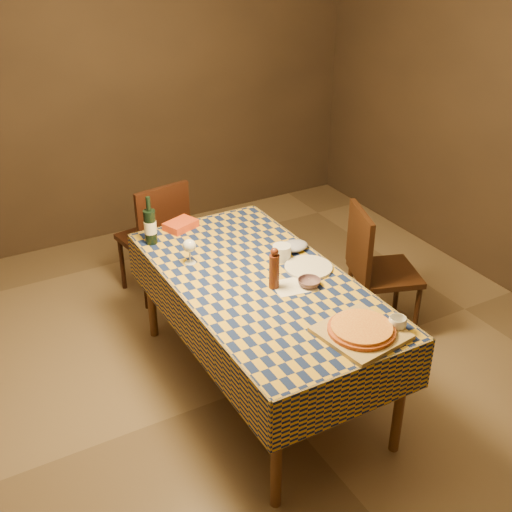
% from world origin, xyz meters
% --- Properties ---
extents(room, '(5.00, 5.10, 2.70)m').
position_xyz_m(room, '(0.00, 0.00, 1.35)').
color(room, brown).
rests_on(room, ground).
extents(dining_table, '(0.94, 1.84, 0.77)m').
position_xyz_m(dining_table, '(0.00, 0.00, 0.69)').
color(dining_table, brown).
rests_on(dining_table, ground).
extents(cutting_board, '(0.43, 0.43, 0.02)m').
position_xyz_m(cutting_board, '(0.17, -0.71, 0.78)').
color(cutting_board, '#A3874C').
rests_on(cutting_board, dining_table).
extents(pizza, '(0.41, 0.41, 0.03)m').
position_xyz_m(pizza, '(0.17, -0.71, 0.81)').
color(pizza, '#9C431A').
rests_on(pizza, cutting_board).
extents(pepper_mill, '(0.07, 0.07, 0.25)m').
position_xyz_m(pepper_mill, '(0.03, -0.11, 0.89)').
color(pepper_mill, '#451C10').
rests_on(pepper_mill, dining_table).
extents(bowl, '(0.15, 0.15, 0.04)m').
position_xyz_m(bowl, '(0.21, -0.19, 0.79)').
color(bowl, '#58404A').
rests_on(bowl, dining_table).
extents(wine_glass, '(0.08, 0.08, 0.16)m').
position_xyz_m(wine_glass, '(-0.27, 0.37, 0.88)').
color(wine_glass, silver).
rests_on(wine_glass, dining_table).
extents(wine_bottle, '(0.09, 0.09, 0.31)m').
position_xyz_m(wine_bottle, '(-0.38, 0.73, 0.89)').
color(wine_bottle, black).
rests_on(wine_bottle, dining_table).
extents(deli_tub, '(0.11, 0.11, 0.09)m').
position_xyz_m(deli_tub, '(0.23, 0.14, 0.82)').
color(deli_tub, silver).
rests_on(deli_tub, dining_table).
extents(takeout_container, '(0.24, 0.21, 0.05)m').
position_xyz_m(takeout_container, '(-0.13, 0.83, 0.80)').
color(takeout_container, '#C23E19').
rests_on(takeout_container, dining_table).
extents(white_plate, '(0.33, 0.33, 0.02)m').
position_xyz_m(white_plate, '(0.31, -0.03, 0.78)').
color(white_plate, silver).
rests_on(white_plate, dining_table).
extents(tumbler, '(0.11, 0.11, 0.07)m').
position_xyz_m(tumbler, '(0.36, -0.76, 0.81)').
color(tumbler, white).
rests_on(tumbler, dining_table).
extents(flour_patch, '(0.26, 0.21, 0.00)m').
position_xyz_m(flour_patch, '(0.13, -0.15, 0.77)').
color(flour_patch, silver).
rests_on(flour_patch, dining_table).
extents(flour_bag, '(0.21, 0.17, 0.05)m').
position_xyz_m(flour_bag, '(0.36, 0.21, 0.80)').
color(flour_bag, '#9299BB').
rests_on(flour_bag, dining_table).
extents(chair_far, '(0.48, 0.49, 0.93)m').
position_xyz_m(chair_far, '(-0.14, 1.30, 0.52)').
color(chair_far, black).
rests_on(chair_far, ground).
extents(chair_right, '(0.54, 0.54, 0.93)m').
position_xyz_m(chair_right, '(0.96, 0.15, 0.52)').
color(chair_right, black).
rests_on(chair_right, ground).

